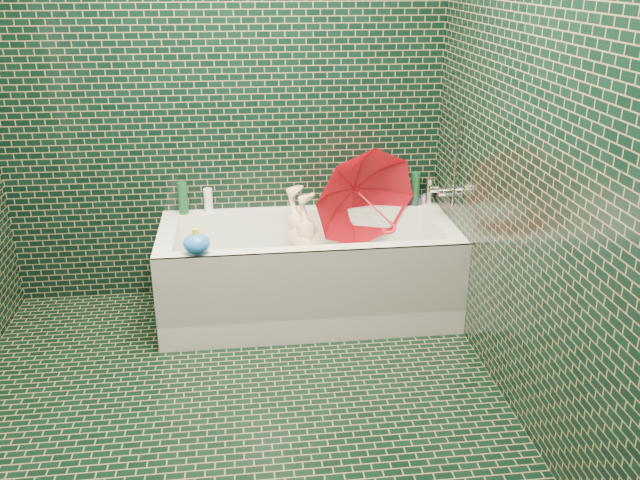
{
  "coord_description": "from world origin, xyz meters",
  "views": [
    {
      "loc": [
        0.08,
        -2.59,
        1.95
      ],
      "look_at": [
        0.5,
        0.82,
        0.55
      ],
      "focal_mm": 38.0,
      "sensor_mm": 36.0,
      "label": 1
    }
  ],
  "objects": [
    {
      "name": "bottle_right_pump",
      "position": [
        1.25,
        1.32,
        0.64
      ],
      "size": [
        0.05,
        0.05,
        0.17
      ],
      "primitive_type": "cylinder",
      "rotation": [
        0.0,
        0.0,
        -0.03
      ],
      "color": "silver",
      "rests_on": "bathtub"
    },
    {
      "name": "wall_right",
      "position": [
        1.3,
        0.0,
        1.25
      ],
      "size": [
        0.0,
        2.8,
        2.8
      ],
      "primitive_type": "plane",
      "rotation": [
        1.57,
        0.0,
        -1.57
      ],
      "color": "black",
      "rests_on": "floor"
    },
    {
      "name": "bottle_left_short",
      "position": [
        -0.12,
        1.37,
        0.62
      ],
      "size": [
        0.06,
        0.06,
        0.14
      ],
      "primitive_type": "cylinder",
      "rotation": [
        0.0,
        0.0,
        -0.06
      ],
      "color": "white",
      "rests_on": "bathtub"
    },
    {
      "name": "bathtub",
      "position": [
        0.45,
        1.01,
        0.21
      ],
      "size": [
        1.7,
        0.75,
        0.55
      ],
      "color": "white",
      "rests_on": "floor"
    },
    {
      "name": "faucet",
      "position": [
        1.26,
        1.02,
        0.77
      ],
      "size": [
        0.18,
        0.19,
        0.55
      ],
      "color": "silver",
      "rests_on": "wall_right"
    },
    {
      "name": "bath_toy",
      "position": [
        -0.16,
        0.7,
        0.61
      ],
      "size": [
        0.16,
        0.14,
        0.14
      ],
      "rotation": [
        0.0,
        0.0,
        -0.18
      ],
      "color": "blue",
      "rests_on": "bathtub"
    },
    {
      "name": "soap_bottle_c",
      "position": [
        1.06,
        1.36,
        0.55
      ],
      "size": [
        0.15,
        0.15,
        0.15
      ],
      "primitive_type": "imported",
      "rotation": [
        0.0,
        0.0,
        -0.3
      ],
      "color": "#134425",
      "rests_on": "bathtub"
    },
    {
      "name": "bath_mat",
      "position": [
        0.45,
        1.02,
        0.16
      ],
      "size": [
        1.35,
        0.47,
        0.01
      ],
      "primitive_type": "cube",
      "color": "#41D52A",
      "rests_on": "bathtub"
    },
    {
      "name": "water",
      "position": [
        0.45,
        1.02,
        0.3
      ],
      "size": [
        1.48,
        0.53,
        0.0
      ],
      "primitive_type": "cube",
      "color": "silver",
      "rests_on": "bathtub"
    },
    {
      "name": "soap_bottle_b",
      "position": [
        1.15,
        1.32,
        0.55
      ],
      "size": [
        0.1,
        0.1,
        0.2
      ],
      "primitive_type": "imported",
      "rotation": [
        0.0,
        0.0,
        -0.09
      ],
      "color": "#491D6D",
      "rests_on": "bathtub"
    },
    {
      "name": "umbrella",
      "position": [
        0.85,
        1.09,
        0.63
      ],
      "size": [
        0.92,
        0.89,
        0.82
      ],
      "primitive_type": "imported",
      "rotation": [
        0.18,
        -0.33,
        0.27
      ],
      "color": "red",
      "rests_on": "bathtub"
    },
    {
      "name": "soap_bottle_a",
      "position": [
        1.25,
        1.35,
        0.55
      ],
      "size": [
        0.11,
        0.11,
        0.27
      ],
      "primitive_type": "imported",
      "rotation": [
        0.0,
        0.0,
        0.06
      ],
      "color": "white",
      "rests_on": "bathtub"
    },
    {
      "name": "floor",
      "position": [
        0.0,
        0.0,
        0.0
      ],
      "size": [
        2.8,
        2.8,
        0.0
      ],
      "primitive_type": "plane",
      "color": "black",
      "rests_on": "ground"
    },
    {
      "name": "bottle_left_tall",
      "position": [
        -0.27,
        1.34,
        0.65
      ],
      "size": [
        0.08,
        0.08,
        0.19
      ],
      "primitive_type": "cylinder",
      "rotation": [
        0.0,
        0.0,
        0.41
      ],
      "color": "#134425",
      "rests_on": "bathtub"
    },
    {
      "name": "wall_front",
      "position": [
        0.0,
        -1.4,
        1.25
      ],
      "size": [
        2.8,
        0.0,
        2.8
      ],
      "primitive_type": "plane",
      "rotation": [
        -1.57,
        0.0,
        0.0
      ],
      "color": "black",
      "rests_on": "floor"
    },
    {
      "name": "child",
      "position": [
        0.47,
        1.05,
        0.31
      ],
      "size": [
        0.98,
        0.55,
        0.35
      ],
      "primitive_type": "imported",
      "rotation": [
        -1.43,
        0.0,
        -1.32
      ],
      "color": "#ECB794",
      "rests_on": "bathtub"
    },
    {
      "name": "wall_back",
      "position": [
        0.0,
        1.4,
        1.25
      ],
      "size": [
        2.8,
        0.0,
        2.8
      ],
      "primitive_type": "plane",
      "rotation": [
        1.57,
        0.0,
        0.0
      ],
      "color": "black",
      "rests_on": "floor"
    },
    {
      "name": "bottle_right_tall",
      "position": [
        1.16,
        1.33,
        0.66
      ],
      "size": [
        0.07,
        0.07,
        0.21
      ],
      "primitive_type": "cylinder",
      "rotation": [
        0.0,
        0.0,
        -0.35
      ],
      "color": "#134425",
      "rests_on": "bathtub"
    },
    {
      "name": "rubber_duck",
      "position": [
        1.1,
        1.35,
        0.59
      ],
      "size": [
        0.12,
        0.09,
        0.09
      ],
      "rotation": [
        0.0,
        0.0,
        0.21
      ],
      "color": "yellow",
      "rests_on": "bathtub"
    }
  ]
}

